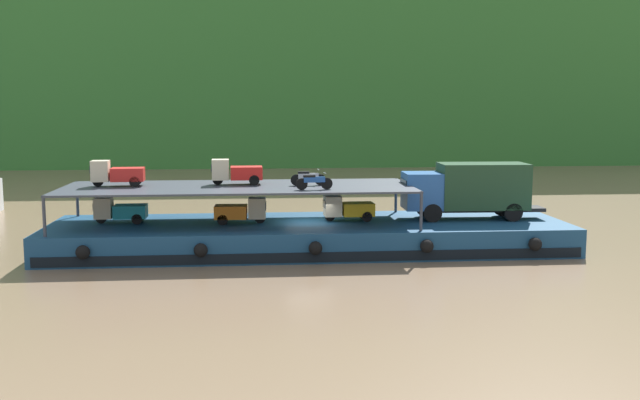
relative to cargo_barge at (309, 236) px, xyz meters
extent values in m
plane|color=#7F664C|center=(0.00, 0.03, -0.75)|extent=(400.00, 400.00, 0.00)
cube|color=#33702D|center=(0.00, 66.25, 16.41)|extent=(140.00, 31.18, 34.32)
cube|color=navy|center=(0.00, 0.03, 0.00)|extent=(27.73, 7.45, 1.50)
cube|color=black|center=(0.00, -3.72, -0.40)|extent=(27.18, 0.06, 0.50)
sphere|color=black|center=(-11.09, -3.90, 0.10)|extent=(0.68, 0.68, 0.68)
sphere|color=black|center=(-5.55, -3.90, 0.10)|extent=(0.68, 0.68, 0.68)
sphere|color=black|center=(0.00, -3.90, 0.10)|extent=(0.68, 0.68, 0.68)
sphere|color=black|center=(5.55, -3.90, 0.10)|extent=(0.68, 0.68, 0.68)
sphere|color=black|center=(11.09, -3.90, 0.10)|extent=(0.68, 0.68, 0.68)
cube|color=#285BA3|center=(6.27, 0.41, 2.35)|extent=(2.07, 2.24, 2.00)
cube|color=#192833|center=(5.24, 0.44, 2.70)|extent=(0.12, 1.84, 0.60)
cube|color=#234228|center=(9.67, 0.31, 2.60)|extent=(4.87, 2.45, 2.50)
cube|color=black|center=(9.67, 0.31, 1.30)|extent=(6.84, 1.59, 0.20)
cylinder|color=black|center=(6.70, 1.41, 1.25)|extent=(1.01, 0.31, 1.00)
cylinder|color=black|center=(6.64, -0.61, 1.25)|extent=(1.01, 0.31, 1.00)
cylinder|color=black|center=(11.14, 1.27, 1.25)|extent=(1.01, 0.31, 1.00)
cylinder|color=black|center=(11.07, -0.75, 1.25)|extent=(1.01, 0.31, 1.00)
cylinder|color=#383D47|center=(5.39, 3.28, 1.75)|extent=(0.16, 0.16, 2.00)
cylinder|color=#383D47|center=(5.39, -3.22, 1.75)|extent=(0.16, 0.16, 2.00)
cylinder|color=#383D47|center=(-12.99, 3.28, 1.75)|extent=(0.16, 0.16, 2.00)
cylinder|color=#383D47|center=(-12.99, -3.22, 1.75)|extent=(0.16, 0.16, 2.00)
cube|color=#383D47|center=(-3.80, 0.03, 2.70)|extent=(18.53, 6.65, 0.10)
cube|color=teal|center=(-9.58, 0.63, 1.38)|extent=(1.71, 1.22, 0.70)
cube|color=#C6B793|center=(-10.98, 0.62, 1.58)|extent=(0.91, 1.01, 1.10)
cube|color=#19232D|center=(-11.45, 0.61, 1.69)|extent=(0.05, 0.85, 0.38)
cylinder|color=black|center=(-11.13, 0.61, 1.03)|extent=(0.56, 0.15, 0.56)
cylinder|color=black|center=(-9.19, 1.17, 1.03)|extent=(0.56, 0.15, 0.56)
cylinder|color=black|center=(-9.18, 0.11, 1.03)|extent=(0.56, 0.15, 0.56)
cube|color=orange|center=(-4.21, -0.04, 1.38)|extent=(1.76, 1.28, 0.70)
cube|color=#C6B793|center=(-2.81, -0.11, 1.58)|extent=(0.95, 1.04, 1.10)
cube|color=#19232D|center=(-2.34, -0.13, 1.69)|extent=(0.08, 0.85, 0.38)
cylinder|color=black|center=(-2.66, -0.11, 1.03)|extent=(0.57, 0.17, 0.56)
cylinder|color=black|center=(-4.63, -0.55, 1.03)|extent=(0.57, 0.17, 0.56)
cylinder|color=black|center=(-4.58, 0.51, 1.03)|extent=(0.57, 0.17, 0.56)
cube|color=gold|center=(2.70, 0.33, 1.38)|extent=(1.75, 1.27, 0.70)
cube|color=beige|center=(1.30, 0.27, 1.58)|extent=(0.94, 1.04, 1.10)
cube|color=#19232D|center=(0.83, 0.25, 1.69)|extent=(0.08, 0.85, 0.38)
cylinder|color=black|center=(1.15, 0.26, 1.03)|extent=(0.57, 0.16, 0.56)
cylinder|color=black|center=(3.07, 0.88, 1.03)|extent=(0.57, 0.16, 0.56)
cylinder|color=black|center=(3.12, -0.18, 1.03)|extent=(0.57, 0.16, 0.56)
cube|color=red|center=(-9.65, 0.56, 3.38)|extent=(1.76, 1.29, 0.70)
cube|color=beige|center=(-11.04, 0.49, 3.58)|extent=(0.95, 1.05, 1.10)
cube|color=#19232D|center=(-11.51, 0.46, 3.69)|extent=(0.08, 0.85, 0.38)
cylinder|color=black|center=(-11.19, 0.48, 3.03)|extent=(0.57, 0.17, 0.56)
cylinder|color=black|center=(-9.27, 1.11, 3.03)|extent=(0.57, 0.17, 0.56)
cylinder|color=black|center=(-9.22, 0.05, 3.03)|extent=(0.57, 0.17, 0.56)
cube|color=red|center=(-3.36, 0.80, 3.38)|extent=(1.73, 1.25, 0.70)
cube|color=beige|center=(-4.76, 0.76, 3.58)|extent=(0.93, 1.03, 1.10)
cube|color=#19232D|center=(-5.23, 0.75, 3.69)|extent=(0.06, 0.85, 0.38)
cylinder|color=black|center=(-4.91, 0.76, 3.03)|extent=(0.56, 0.16, 0.56)
cylinder|color=black|center=(-2.98, 1.35, 3.03)|extent=(0.56, 0.16, 0.56)
cylinder|color=black|center=(-2.95, 0.29, 3.03)|extent=(0.56, 0.16, 0.56)
cylinder|color=black|center=(0.75, -1.90, 3.05)|extent=(0.61, 0.16, 0.60)
cylinder|color=black|center=(-0.54, -2.04, 3.05)|extent=(0.61, 0.16, 0.60)
cube|color=#1E4C99|center=(0.10, -1.97, 3.27)|extent=(1.12, 0.32, 0.28)
cube|color=black|center=(-0.14, -1.99, 3.45)|extent=(0.62, 0.26, 0.12)
cylinder|color=#B2B2B7|center=(0.65, -1.91, 3.60)|extent=(0.10, 0.55, 0.04)
cylinder|color=black|center=(0.60, 0.06, 3.05)|extent=(0.60, 0.13, 0.60)
cylinder|color=black|center=(-0.70, 0.00, 3.05)|extent=(0.60, 0.13, 0.60)
cube|color=#B7B7BC|center=(-0.05, 0.03, 3.27)|extent=(1.11, 0.25, 0.28)
cube|color=black|center=(-0.30, 0.02, 3.45)|extent=(0.61, 0.23, 0.12)
cylinder|color=#B2B2B7|center=(0.50, 0.06, 3.60)|extent=(0.07, 0.55, 0.04)
camera|label=1|loc=(-2.89, -38.11, 7.02)|focal=40.19mm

